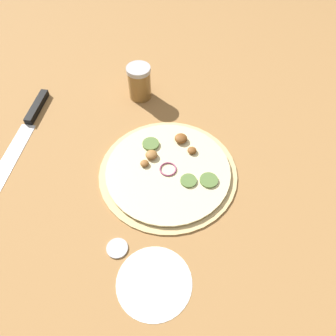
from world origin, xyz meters
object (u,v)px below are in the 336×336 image
at_px(spice_jar, 139,82).
at_px(loose_cap, 117,248).
at_px(pizza, 168,170).
at_px(knife, 29,122).

xyz_separation_m(spice_jar, loose_cap, (-0.15, -0.43, -0.04)).
bearing_deg(pizza, loose_cap, -134.33).
height_order(spice_jar, loose_cap, spice_jar).
distance_m(pizza, spice_jar, 0.28).
bearing_deg(loose_cap, knife, 111.08).
height_order(pizza, knife, pizza).
distance_m(knife, spice_jar, 0.31).
bearing_deg(spice_jar, knife, -175.08).
xyz_separation_m(knife, loose_cap, (0.16, -0.41, -0.00)).
relative_size(pizza, spice_jar, 3.38).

